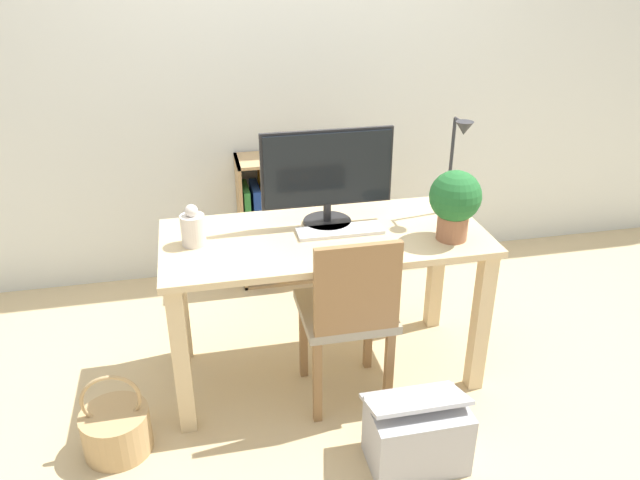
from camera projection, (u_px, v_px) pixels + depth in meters
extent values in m
plane|color=#CCB284|center=(324.00, 369.00, 3.12)|extent=(10.00, 10.00, 0.00)
cube|color=silver|center=(281.00, 61.00, 3.56)|extent=(8.00, 0.05, 2.60)
cube|color=#D8BC8C|center=(325.00, 238.00, 2.80)|extent=(1.45, 0.65, 0.03)
cube|color=#D8BC8C|center=(181.00, 361.00, 2.60)|extent=(0.07, 0.07, 0.72)
cube|color=#D8BC8C|center=(480.00, 323.00, 2.85)|extent=(0.07, 0.07, 0.72)
cube|color=#D8BC8C|center=(180.00, 295.00, 3.07)|extent=(0.07, 0.07, 0.72)
cube|color=#D8BC8C|center=(436.00, 267.00, 3.33)|extent=(0.07, 0.07, 0.72)
cylinder|color=#232326|center=(327.00, 222.00, 2.89)|extent=(0.22, 0.22, 0.02)
cylinder|color=#232326|center=(327.00, 212.00, 2.87)|extent=(0.04, 0.04, 0.09)
cube|color=#232326|center=(327.00, 168.00, 2.78)|extent=(0.60, 0.02, 0.35)
cube|color=black|center=(327.00, 169.00, 2.78)|extent=(0.58, 0.03, 0.33)
cube|color=silver|center=(340.00, 231.00, 2.81)|extent=(0.39, 0.12, 0.02)
cylinder|color=silver|center=(193.00, 230.00, 2.67)|extent=(0.10, 0.10, 0.14)
sphere|color=silver|center=(191.00, 211.00, 2.64)|extent=(0.06, 0.06, 0.06)
cylinder|color=#2D2D33|center=(446.00, 210.00, 3.02)|extent=(0.10, 0.10, 0.02)
cylinder|color=#2D2D33|center=(451.00, 164.00, 2.91)|extent=(0.02, 0.02, 0.44)
cylinder|color=#2D2D33|center=(460.00, 121.00, 2.77)|extent=(0.01, 0.10, 0.01)
cone|color=#2D2D33|center=(464.00, 128.00, 2.74)|extent=(0.08, 0.08, 0.06)
cylinder|color=#9E6647|center=(452.00, 227.00, 2.73)|extent=(0.13, 0.13, 0.11)
sphere|color=#23662D|center=(455.00, 196.00, 2.67)|extent=(0.22, 0.22, 0.22)
cube|color=#9E937F|center=(345.00, 311.00, 2.77)|extent=(0.40, 0.40, 0.04)
cube|color=olive|center=(358.00, 289.00, 2.51)|extent=(0.36, 0.03, 0.40)
cube|color=olive|center=(317.00, 381.00, 2.70)|extent=(0.04, 0.04, 0.43)
cube|color=olive|center=(389.00, 371.00, 2.77)|extent=(0.04, 0.04, 0.43)
cube|color=olive|center=(303.00, 338.00, 2.99)|extent=(0.04, 0.04, 0.43)
cube|color=olive|center=(368.00, 330.00, 3.05)|extent=(0.04, 0.04, 0.43)
cube|color=tan|center=(241.00, 222.00, 3.75)|extent=(0.02, 0.28, 0.79)
cube|color=tan|center=(352.00, 213.00, 3.88)|extent=(0.02, 0.28, 0.79)
cube|color=tan|center=(298.00, 272.00, 3.99)|extent=(0.71, 0.28, 0.02)
cube|color=tan|center=(296.00, 157.00, 3.65)|extent=(0.71, 0.28, 0.02)
cube|color=tan|center=(298.00, 217.00, 3.82)|extent=(0.68, 0.28, 0.02)
cube|color=black|center=(251.00, 260.00, 3.88)|extent=(0.06, 0.24, 0.23)
cube|color=black|center=(260.00, 260.00, 3.89)|extent=(0.04, 0.24, 0.22)
cube|color=black|center=(269.00, 256.00, 3.89)|extent=(0.05, 0.24, 0.26)
cube|color=orange|center=(280.00, 251.00, 3.89)|extent=(0.06, 0.24, 0.31)
cube|color=#2D7F38|center=(246.00, 204.00, 3.71)|extent=(0.04, 0.24, 0.22)
cube|color=navy|center=(256.00, 203.00, 3.72)|extent=(0.04, 0.24, 0.22)
cube|color=orange|center=(266.00, 193.00, 3.70)|extent=(0.06, 0.24, 0.34)
cube|color=black|center=(275.00, 201.00, 3.74)|extent=(0.04, 0.24, 0.23)
cube|color=red|center=(284.00, 194.00, 3.73)|extent=(0.05, 0.24, 0.30)
cylinder|color=tan|center=(117.00, 431.00, 2.60)|extent=(0.28, 0.28, 0.19)
torus|color=tan|center=(111.00, 400.00, 2.52)|extent=(0.24, 0.02, 0.24)
cube|color=#B2B2B7|center=(417.00, 436.00, 2.52)|extent=(0.39, 0.25, 0.28)
cube|color=#B2B2B7|center=(415.00, 399.00, 2.49)|extent=(0.40, 0.24, 0.10)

